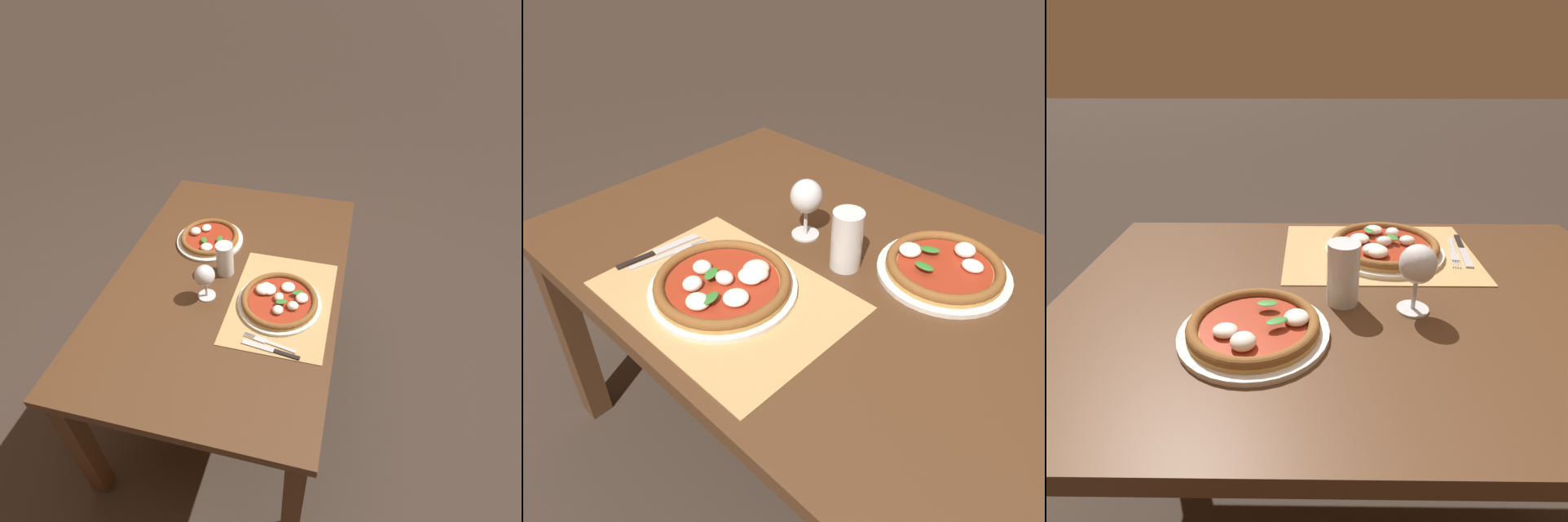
{
  "view_description": "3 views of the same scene",
  "coord_description": "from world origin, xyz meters",
  "views": [
    {
      "loc": [
        -1.24,
        -0.44,
        2.0
      ],
      "look_at": [
        0.04,
        -0.13,
        0.83
      ],
      "focal_mm": 30.0,
      "sensor_mm": 36.0,
      "label": 1
    },
    {
      "loc": [
        0.59,
        -0.76,
        1.46
      ],
      "look_at": [
        -0.01,
        -0.13,
        0.81
      ],
      "focal_mm": 35.0,
      "sensor_mm": 36.0,
      "label": 2
    },
    {
      "loc": [
        0.11,
        0.86,
        1.26
      ],
      "look_at": [
        0.12,
        -0.12,
        0.77
      ],
      "focal_mm": 30.0,
      "sensor_mm": 36.0,
      "label": 3
    }
  ],
  "objects": [
    {
      "name": "pizza_near",
      "position": [
        -0.09,
        -0.24,
        0.76
      ],
      "size": [
        0.33,
        0.33,
        0.05
      ],
      "color": "silver",
      "rests_on": "paper_placemat"
    },
    {
      "name": "pint_glass",
      "position": [
        0.04,
        0.02,
        0.81
      ],
      "size": [
        0.07,
        0.07,
        0.15
      ],
      "color": "silver",
      "rests_on": "dining_table"
    },
    {
      "name": "wine_glass",
      "position": [
        -0.11,
        0.05,
        0.85
      ],
      "size": [
        0.08,
        0.08,
        0.16
      ],
      "color": "silver",
      "rests_on": "dining_table"
    },
    {
      "name": "pizza_far",
      "position": [
        0.22,
        0.15,
        0.76
      ],
      "size": [
        0.3,
        0.3,
        0.05
      ],
      "color": "silver",
      "rests_on": "dining_table"
    },
    {
      "name": "fork",
      "position": [
        -0.29,
        -0.24,
        0.75
      ],
      "size": [
        0.05,
        0.2,
        0.0
      ],
      "color": "#B7B7BC",
      "rests_on": "paper_placemat"
    },
    {
      "name": "ground_plane",
      "position": [
        0.0,
        0.0,
        0.0
      ],
      "size": [
        24.0,
        24.0,
        0.0
      ],
      "primitive_type": "plane",
      "color": "#382D26"
    },
    {
      "name": "dining_table",
      "position": [
        0.0,
        0.0,
        0.64
      ],
      "size": [
        1.39,
        0.94,
        0.74
      ],
      "color": "#4C301C",
      "rests_on": "ground"
    },
    {
      "name": "paper_placemat",
      "position": [
        -0.08,
        -0.24,
        0.74
      ],
      "size": [
        0.52,
        0.39,
        0.0
      ],
      "primitive_type": "cube",
      "color": "tan",
      "rests_on": "dining_table"
    },
    {
      "name": "knife",
      "position": [
        -0.32,
        -0.25,
        0.75
      ],
      "size": [
        0.04,
        0.22,
        0.01
      ],
      "color": "black",
      "rests_on": "paper_placemat"
    }
  ]
}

